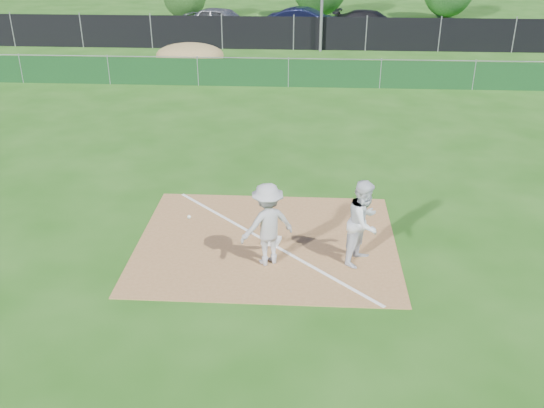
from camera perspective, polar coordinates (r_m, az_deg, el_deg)
The scene contains 13 objects.
ground at distance 22.47m, azimuth 1.08°, elevation 7.71°, with size 90.00×90.00×0.00m, color #1D4E10.
infield_dirt at distance 14.20m, azimuth -0.49°, elevation -3.59°, with size 6.00×5.00×0.02m, color olive.
foul_line at distance 14.19m, azimuth -0.49°, elevation -3.53°, with size 0.08×7.00×0.01m, color white.
green_fence at distance 27.12m, azimuth 1.55°, elevation 12.19°, with size 44.00×0.05×1.20m, color #0E3414.
dirt_mound at distance 31.08m, azimuth -7.73°, elevation 13.71°, with size 3.38×2.60×1.17m, color olive.
black_fence at distance 34.89m, azimuth 2.05°, elevation 15.76°, with size 46.00×0.04×1.80m, color black.
parking_lot at distance 39.96m, azimuth 2.23°, elevation 15.74°, with size 46.00×9.00×0.01m, color black.
first_base at distance 14.15m, azimuth -0.06°, elevation -3.45°, with size 0.40×0.40×0.08m, color white.
play_at_first at distance 12.94m, azimuth -0.43°, elevation -1.93°, with size 2.38×1.19×1.87m.
runner at distance 13.16m, azimuth 8.65°, elevation -1.71°, with size 0.94×0.73×1.93m, color silver.
car_left at distance 39.53m, azimuth -4.70°, elevation 16.80°, with size 1.98×4.92×1.68m, color #A6A9AE.
car_mid at distance 39.54m, azimuth 3.25°, elevation 16.78°, with size 1.68×4.81×1.59m, color black.
car_right at distance 40.41m, azimuth 9.36°, elevation 16.55°, with size 1.94×4.78×1.39m, color black.
Camera 1 is at (0.86, -11.34, 6.98)m, focal length 40.00 mm.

